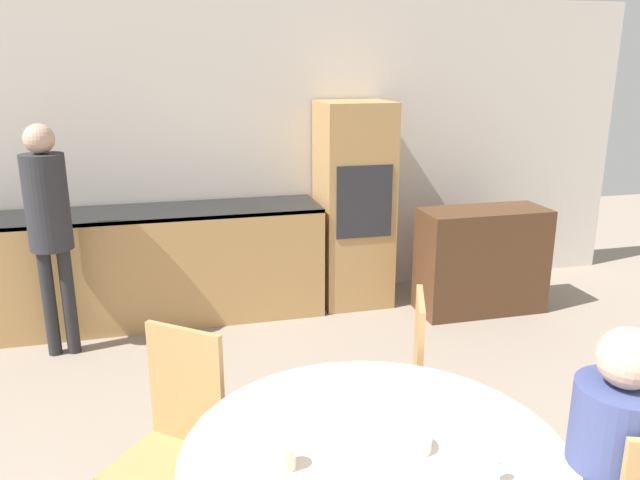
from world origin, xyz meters
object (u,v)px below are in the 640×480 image
at_px(person_standing, 48,214).
at_px(oven_unit, 354,205).
at_px(person_seated, 616,475).
at_px(cup, 285,457).
at_px(chair_far_right, 400,380).
at_px(bowl_near, 412,442).
at_px(sideboard, 481,260).
at_px(chair_far_left, 176,430).

bearing_deg(person_standing, oven_unit, 11.76).
height_order(person_seated, cup, person_seated).
height_order(chair_far_right, person_standing, person_standing).
bearing_deg(chair_far_right, bowl_near, 1.67).
distance_m(sideboard, person_standing, 3.41).
bearing_deg(cup, bowl_near, -0.48).
height_order(sideboard, person_seated, person_seated).
bearing_deg(oven_unit, cup, -111.03).
xyz_separation_m(chair_far_left, cup, (0.35, -0.68, 0.27)).
relative_size(oven_unit, bowl_near, 12.49).
bearing_deg(oven_unit, chair_far_right, -101.78).
relative_size(oven_unit, person_seated, 1.39).
xyz_separation_m(oven_unit, bowl_near, (-0.80, -3.25, -0.09)).
bearing_deg(oven_unit, person_standing, -168.24).
height_order(sideboard, person_standing, person_standing).
bearing_deg(chair_far_right, sideboard, 163.04).
height_order(chair_far_left, chair_far_right, same).
distance_m(sideboard, chair_far_right, 2.42).
bearing_deg(chair_far_right, person_seated, 37.25).
xyz_separation_m(sideboard, bowl_near, (-1.79, -2.76, 0.34)).
relative_size(chair_far_left, bowl_near, 6.98).
height_order(sideboard, chair_far_left, chair_far_left).
xyz_separation_m(person_seated, person_standing, (-2.19, 3.03, 0.32)).
relative_size(chair_far_left, person_standing, 0.59).
distance_m(cup, bowl_near, 0.45).
distance_m(oven_unit, person_standing, 2.42).
height_order(chair_far_left, bowl_near, chair_far_left).
height_order(chair_far_left, cup, chair_far_left).
relative_size(person_seated, bowl_near, 8.98).
bearing_deg(sideboard, bowl_near, -122.90).
bearing_deg(person_standing, cup, -67.97).
height_order(sideboard, bowl_near, sideboard).
relative_size(sideboard, person_seated, 0.84).
xyz_separation_m(oven_unit, sideboard, (0.99, -0.49, -0.43)).
distance_m(chair_far_right, person_standing, 2.71).
distance_m(chair_far_left, cup, 0.81).
distance_m(chair_far_left, person_standing, 2.27).
bearing_deg(bowl_near, cup, 179.52).
xyz_separation_m(chair_far_right, person_seated, (0.33, -1.12, 0.20)).
distance_m(chair_far_left, chair_far_right, 1.11).
bearing_deg(sideboard, chair_far_left, -141.20).
xyz_separation_m(oven_unit, chair_far_right, (-0.50, -2.40, -0.34)).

